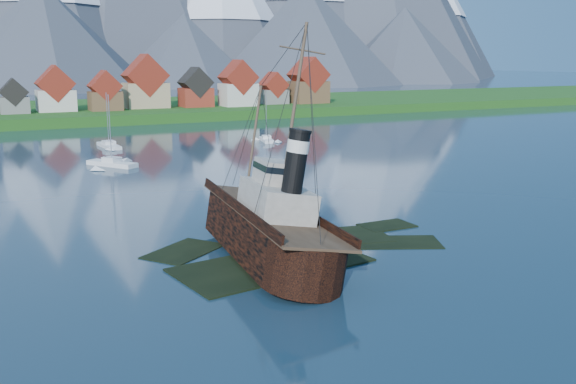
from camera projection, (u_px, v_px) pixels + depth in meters
name	position (u px, v px, depth m)	size (l,w,h in m)	color
ground	(291.00, 255.00, 63.01)	(1400.00, 1400.00, 0.00)	#162C3D
shoal	(297.00, 251.00, 65.74)	(31.71, 21.24, 1.14)	black
shore_bank	(57.00, 116.00, 211.55)	(600.00, 80.00, 3.20)	#1B4513
seawall	(76.00, 127.00, 178.35)	(600.00, 2.50, 2.00)	#3F3D38
tugboat_wreck	(257.00, 224.00, 63.28)	(6.93, 29.86, 23.66)	black
sailboat_c	(112.00, 164.00, 114.94)	(7.79, 10.06, 13.30)	silver
sailboat_d	(266.00, 140.00, 148.68)	(4.32, 8.87, 11.75)	silver
sailboat_e	(109.00, 146.00, 138.53)	(3.36, 10.76, 12.30)	silver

